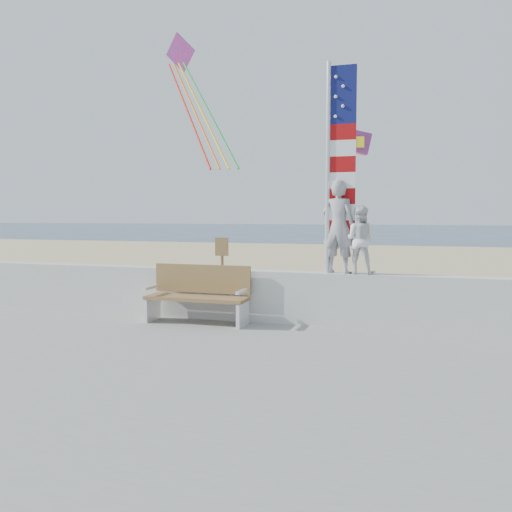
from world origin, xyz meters
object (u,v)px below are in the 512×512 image
(flag, at_px, (336,158))
(bench, at_px, (198,294))
(child, at_px, (359,240))
(adult, at_px, (338,227))

(flag, bearing_deg, bench, -168.84)
(child, relative_size, bench, 0.63)
(flag, bearing_deg, child, 0.04)
(adult, height_order, child, adult)
(adult, relative_size, bench, 0.87)
(adult, relative_size, child, 1.39)
(child, relative_size, flag, 0.32)
(adult, xyz_separation_m, flag, (-0.06, -0.00, 1.13))
(child, distance_m, flag, 1.41)
(flag, bearing_deg, adult, 0.26)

